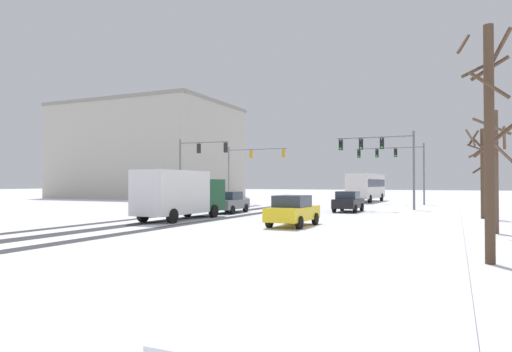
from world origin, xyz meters
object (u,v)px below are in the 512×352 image
(traffic_signal_far_left, at_px, (248,162))
(bus_oncoming, at_px, (367,185))
(traffic_signal_near_right, at_px, (382,153))
(bare_tree_sidewalk_mid, at_px, (495,168))
(car_grey_second, at_px, (229,202))
(box_truck_delivery, at_px, (181,193))
(office_building_far_left_block, at_px, (149,152))
(traffic_signal_near_left, at_px, (196,159))
(car_yellow_cab_third, at_px, (293,211))
(bare_tree_sidewalk_near, at_px, (489,135))
(traffic_signal_far_right, at_px, (395,159))
(bare_tree_sidewalk_far, at_px, (482,169))
(car_black_lead, at_px, (348,201))

(traffic_signal_far_left, distance_m, bus_oncoming, 15.06)
(traffic_signal_near_right, xyz_separation_m, bare_tree_sidewalk_mid, (7.22, -15.27, -1.85))
(car_grey_second, xyz_separation_m, box_truck_delivery, (0.20, -6.82, 0.82))
(car_grey_second, relative_size, office_building_far_left_block, 0.16)
(traffic_signal_near_left, xyz_separation_m, car_yellow_cab_third, (14.65, -13.97, -3.79))
(car_yellow_cab_third, xyz_separation_m, bare_tree_sidewalk_mid, (9.42, 0.48, 2.14))
(traffic_signal_near_left, xyz_separation_m, bare_tree_sidewalk_near, (23.35, -22.04, -0.99))
(bare_tree_sidewalk_near, bearing_deg, traffic_signal_far_right, 100.85)
(bare_tree_sidewalk_mid, height_order, bare_tree_sidewalk_far, bare_tree_sidewalk_far)
(car_yellow_cab_third, bearing_deg, car_grey_second, 135.15)
(bus_oncoming, bearing_deg, box_truck_delivery, -99.80)
(box_truck_delivery, bearing_deg, bare_tree_sidewalk_near, -29.07)
(traffic_signal_near_right, relative_size, box_truck_delivery, 0.88)
(car_black_lead, bearing_deg, box_truck_delivery, -123.07)
(bus_oncoming, bearing_deg, car_grey_second, -102.82)
(bare_tree_sidewalk_mid, xyz_separation_m, office_building_far_left_block, (-45.91, 34.38, 4.26))
(traffic_signal_near_right, bearing_deg, bare_tree_sidewalk_far, -40.35)
(traffic_signal_far_left, distance_m, bare_tree_sidewalk_mid, 32.99)
(traffic_signal_near_left, bearing_deg, bare_tree_sidewalk_near, -43.35)
(bus_oncoming, distance_m, office_building_far_left_block, 34.73)
(traffic_signal_near_right, distance_m, bare_tree_sidewalk_far, 9.48)
(car_grey_second, height_order, bare_tree_sidewalk_near, bare_tree_sidewalk_near)
(traffic_signal_far_right, height_order, bare_tree_sidewalk_near, bare_tree_sidewalk_near)
(car_yellow_cab_third, bearing_deg, bare_tree_sidewalk_near, -42.86)
(box_truck_delivery, height_order, bare_tree_sidewalk_mid, bare_tree_sidewalk_mid)
(box_truck_delivery, xyz_separation_m, office_building_far_left_block, (-28.77, 33.80, 5.57))
(bus_oncoming, xyz_separation_m, bare_tree_sidewalk_mid, (11.62, -32.52, 0.96))
(traffic_signal_far_left, xyz_separation_m, traffic_signal_near_right, (16.03, -8.07, 0.10))
(car_grey_second, bearing_deg, bus_oncoming, 77.18)
(traffic_signal_far_right, height_order, bare_tree_sidewalk_far, traffic_signal_far_right)
(car_grey_second, distance_m, office_building_far_left_block, 39.80)
(bare_tree_sidewalk_near, bearing_deg, traffic_signal_near_left, 136.65)
(traffic_signal_far_right, bearing_deg, bare_tree_sidewalk_mid, -74.45)
(traffic_signal_far_left, xyz_separation_m, car_grey_second, (5.90, -15.94, -3.88))
(box_truck_delivery, bearing_deg, traffic_signal_near_right, 55.97)
(car_black_lead, relative_size, office_building_far_left_block, 0.16)
(car_yellow_cab_third, bearing_deg, traffic_signal_far_left, 120.14)
(bare_tree_sidewalk_far, xyz_separation_m, office_building_far_left_block, (-45.81, 25.16, 4.02))
(traffic_signal_near_left, relative_size, car_black_lead, 1.58)
(bus_oncoming, height_order, office_building_far_left_block, office_building_far_left_block)
(traffic_signal_near_right, xyz_separation_m, car_black_lead, (-2.18, -2.80, -3.98))
(traffic_signal_far_left, distance_m, traffic_signal_near_left, 9.88)
(traffic_signal_far_left, relative_size, bare_tree_sidewalk_mid, 1.32)
(car_black_lead, distance_m, bare_tree_sidewalk_mid, 15.76)
(box_truck_delivery, bearing_deg, bus_oncoming, 80.20)
(traffic_signal_far_left, height_order, car_yellow_cab_third, traffic_signal_far_left)
(car_black_lead, distance_m, bus_oncoming, 20.22)
(traffic_signal_near_right, xyz_separation_m, office_building_far_left_block, (-38.69, 19.11, 2.41))
(traffic_signal_far_left, bearing_deg, office_building_far_left_block, 154.03)
(car_grey_second, bearing_deg, bare_tree_sidewalk_far, 6.02)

